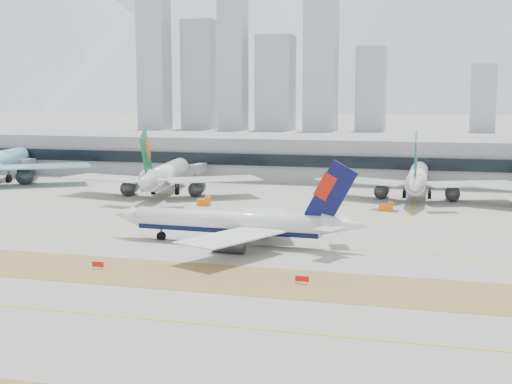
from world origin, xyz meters
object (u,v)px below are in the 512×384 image
(taxiing_airliner, at_px, (237,224))
(widebody_eva, at_px, (164,176))
(terminal, at_px, (327,157))
(widebody_cathay, at_px, (417,179))

(taxiing_airliner, relative_size, widebody_eva, 0.89)
(taxiing_airliner, bearing_deg, widebody_eva, -54.24)
(terminal, bearing_deg, widebody_cathay, -52.47)
(widebody_eva, relative_size, widebody_cathay, 1.01)
(widebody_eva, xyz_separation_m, terminal, (39.58, 57.25, 1.75))
(taxiing_airliner, xyz_separation_m, terminal, (-3.02, 120.68, 3.17))
(widebody_cathay, bearing_deg, taxiing_airliner, 156.20)
(widebody_cathay, xyz_separation_m, terminal, (-34.42, 44.80, 1.90))
(widebody_cathay, bearing_deg, terminal, 36.20)
(taxiing_airliner, height_order, terminal, taxiing_airliner)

